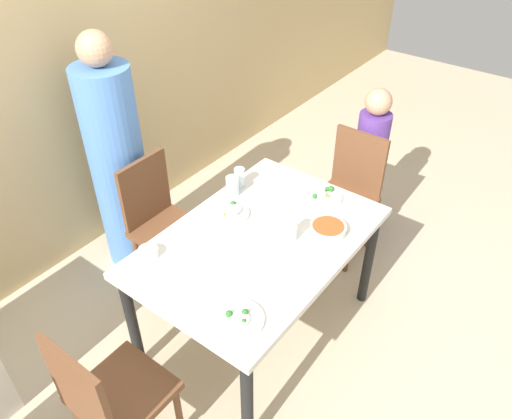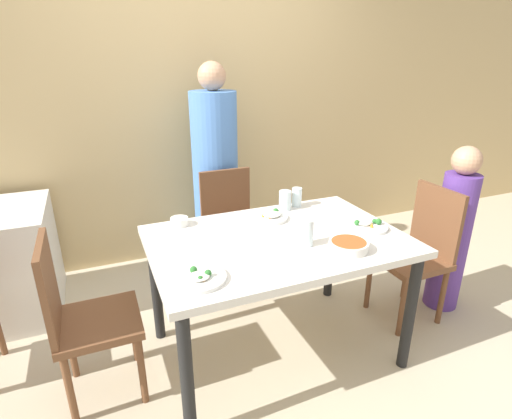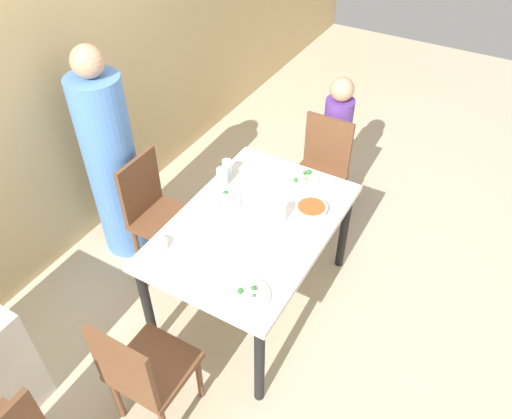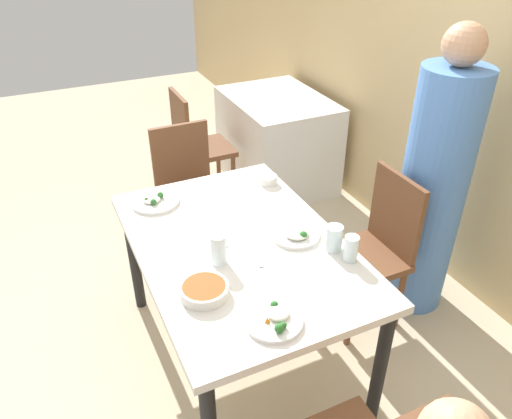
{
  "view_description": "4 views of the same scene",
  "coord_description": "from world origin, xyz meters",
  "views": [
    {
      "loc": [
        -1.62,
        -1.21,
        2.51
      ],
      "look_at": [
        -0.01,
        0.01,
        0.95
      ],
      "focal_mm": 35.0,
      "sensor_mm": 36.0,
      "label": 1
    },
    {
      "loc": [
        -0.86,
        -1.76,
        1.67
      ],
      "look_at": [
        -0.14,
        -0.04,
        0.95
      ],
      "focal_mm": 28.0,
      "sensor_mm": 36.0,
      "label": 2
    },
    {
      "loc": [
        -1.93,
        -1.12,
        2.85
      ],
      "look_at": [
        -0.07,
        -0.06,
        0.94
      ],
      "focal_mm": 35.0,
      "sensor_mm": 36.0,
      "label": 3
    },
    {
      "loc": [
        1.73,
        -0.72,
        2.11
      ],
      "look_at": [
        0.06,
        0.06,
        0.95
      ],
      "focal_mm": 35.0,
      "sensor_mm": 36.0,
      "label": 4
    }
  ],
  "objects": [
    {
      "name": "plate_noodles",
      "position": [
        -0.51,
        -0.26,
        0.76
      ],
      "size": [
        0.25,
        0.25,
        0.05
      ],
      "color": "white",
      "rests_on": "dining_table"
    },
    {
      "name": "chair_adult_spot",
      "position": [
        0.01,
        0.8,
        0.48
      ],
      "size": [
        0.4,
        0.4,
        0.9
      ],
      "color": "brown",
      "rests_on": "ground_plane"
    },
    {
      "name": "glass_water_short",
      "position": [
        0.32,
        0.39,
        0.81
      ],
      "size": [
        0.06,
        0.06,
        0.12
      ],
      "color": "silver",
      "rests_on": "dining_table"
    },
    {
      "name": "person_adult",
      "position": [
        0.01,
        1.14,
        0.75
      ],
      "size": [
        0.35,
        0.35,
        1.63
      ],
      "color": "#5184D1",
      "rests_on": "ground_plane"
    },
    {
      "name": "chair_empty_left",
      "position": [
        -1.02,
        0.07,
        0.48
      ],
      "size": [
        0.4,
        0.4,
        0.9
      ],
      "rotation": [
        0.0,
        0.0,
        1.57
      ],
      "color": "brown",
      "rests_on": "ground_plane"
    },
    {
      "name": "wall_back",
      "position": [
        0.0,
        1.53,
        1.35
      ],
      "size": [
        10.0,
        0.06,
        2.7
      ],
      "color": "tan",
      "rests_on": "ground_plane"
    },
    {
      "name": "ground_plane",
      "position": [
        0.0,
        0.0,
        0.0
      ],
      "size": [
        10.0,
        10.0,
        0.0
      ],
      "primitive_type": "plane",
      "color": "beige"
    },
    {
      "name": "bowl_curry",
      "position": [
        0.27,
        -0.27,
        0.77
      ],
      "size": [
        0.2,
        0.2,
        0.05
      ],
      "color": "silver",
      "rests_on": "dining_table"
    },
    {
      "name": "glass_water_tall",
      "position": [
        0.1,
        -0.14,
        0.82
      ],
      "size": [
        0.07,
        0.07,
        0.14
      ],
      "color": "silver",
      "rests_on": "dining_table"
    },
    {
      "name": "plate_rice_adult",
      "position": [
        0.53,
        -0.08,
        0.76
      ],
      "size": [
        0.22,
        0.22,
        0.05
      ],
      "color": "white",
      "rests_on": "dining_table"
    },
    {
      "name": "dining_table",
      "position": [
        0.0,
        0.0,
        0.67
      ],
      "size": [
        1.36,
        0.91,
        0.75
      ],
      "color": "silver",
      "rests_on": "ground_plane"
    },
    {
      "name": "glass_water_center",
      "position": [
        0.23,
        0.37,
        0.81
      ],
      "size": [
        0.08,
        0.08,
        0.12
      ],
      "color": "silver",
      "rests_on": "dining_table"
    },
    {
      "name": "plate_rice_child",
      "position": [
        0.07,
        0.26,
        0.77
      ],
      "size": [
        0.23,
        0.23,
        0.06
      ],
      "color": "white",
      "rests_on": "dining_table"
    },
    {
      "name": "chair_child_spot",
      "position": [
        1.02,
        -0.02,
        0.48
      ],
      "size": [
        0.4,
        0.4,
        0.9
      ],
      "rotation": [
        0.0,
        0.0,
        -1.57
      ],
      "color": "brown",
      "rests_on": "ground_plane"
    },
    {
      "name": "fork_steel",
      "position": [
        -0.08,
        -0.05,
        0.75
      ],
      "size": [
        0.18,
        0.05,
        0.01
      ],
      "color": "silver",
      "rests_on": "dining_table"
    },
    {
      "name": "spoon_steel",
      "position": [
        0.12,
        0.04,
        0.75
      ],
      "size": [
        0.18,
        0.06,
        0.01
      ],
      "color": "silver",
      "rests_on": "dining_table"
    },
    {
      "name": "bowl_rice_small",
      "position": [
        -0.45,
        0.37,
        0.77
      ],
      "size": [
        0.1,
        0.1,
        0.05
      ],
      "color": "white",
      "rests_on": "dining_table"
    },
    {
      "name": "person_child",
      "position": [
        1.3,
        -0.02,
        0.55
      ],
      "size": [
        0.22,
        0.22,
        1.15
      ],
      "color": "#5B3893",
      "rests_on": "ground_plane"
    }
  ]
}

